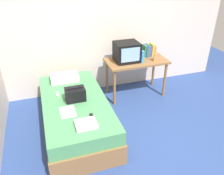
{
  "coord_description": "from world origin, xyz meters",
  "views": [
    {
      "loc": [
        -1.21,
        -2.26,
        2.42
      ],
      "look_at": [
        -0.17,
        0.94,
        0.54
      ],
      "focal_mm": 36.83,
      "sensor_mm": 36.0,
      "label": 1
    }
  ],
  "objects_px": {
    "picture_frame": "(156,57)",
    "folded_towel": "(86,124)",
    "tv": "(127,52)",
    "desk": "(136,65)",
    "magazine": "(68,112)",
    "remote_silver": "(58,94)",
    "book_row": "(149,50)",
    "pillow": "(65,77)",
    "remote_dark": "(92,117)",
    "water_bottle": "(142,57)",
    "bed": "(76,114)",
    "handbag": "(75,94)"
  },
  "relations": [
    {
      "from": "picture_frame",
      "to": "folded_towel",
      "type": "bearing_deg",
      "value": -143.11
    },
    {
      "from": "tv",
      "to": "folded_towel",
      "type": "relative_size",
      "value": 1.57
    },
    {
      "from": "desk",
      "to": "magazine",
      "type": "height_order",
      "value": "desk"
    },
    {
      "from": "remote_silver",
      "to": "desk",
      "type": "bearing_deg",
      "value": 16.25
    },
    {
      "from": "book_row",
      "to": "picture_frame",
      "type": "distance_m",
      "value": 0.29
    },
    {
      "from": "book_row",
      "to": "desk",
      "type": "bearing_deg",
      "value": -157.87
    },
    {
      "from": "picture_frame",
      "to": "pillow",
      "type": "xyz_separation_m",
      "value": [
        -1.71,
        0.16,
        -0.24
      ]
    },
    {
      "from": "picture_frame",
      "to": "pillow",
      "type": "distance_m",
      "value": 1.73
    },
    {
      "from": "desk",
      "to": "remote_dark",
      "type": "bearing_deg",
      "value": -133.79
    },
    {
      "from": "folded_towel",
      "to": "tv",
      "type": "bearing_deg",
      "value": 51.89
    },
    {
      "from": "book_row",
      "to": "folded_towel",
      "type": "relative_size",
      "value": 0.88
    },
    {
      "from": "water_bottle",
      "to": "picture_frame",
      "type": "distance_m",
      "value": 0.28
    },
    {
      "from": "picture_frame",
      "to": "magazine",
      "type": "bearing_deg",
      "value": -155.18
    },
    {
      "from": "desk",
      "to": "water_bottle",
      "type": "xyz_separation_m",
      "value": [
        0.06,
        -0.13,
        0.21
      ]
    },
    {
      "from": "bed",
      "to": "folded_towel",
      "type": "distance_m",
      "value": 0.74
    },
    {
      "from": "handbag",
      "to": "water_bottle",
      "type": "bearing_deg",
      "value": 22.65
    },
    {
      "from": "water_bottle",
      "to": "pillow",
      "type": "xyz_separation_m",
      "value": [
        -1.43,
        0.14,
        -0.27
      ]
    },
    {
      "from": "desk",
      "to": "handbag",
      "type": "relative_size",
      "value": 3.87
    },
    {
      "from": "desk",
      "to": "tv",
      "type": "relative_size",
      "value": 2.64
    },
    {
      "from": "bed",
      "to": "magazine",
      "type": "bearing_deg",
      "value": -115.77
    },
    {
      "from": "water_bottle",
      "to": "remote_dark",
      "type": "bearing_deg",
      "value": -138.44
    },
    {
      "from": "desk",
      "to": "remote_silver",
      "type": "height_order",
      "value": "desk"
    },
    {
      "from": "bed",
      "to": "water_bottle",
      "type": "xyz_separation_m",
      "value": [
        1.39,
        0.56,
        0.6
      ]
    },
    {
      "from": "picture_frame",
      "to": "book_row",
      "type": "bearing_deg",
      "value": 93.84
    },
    {
      "from": "remote_dark",
      "to": "folded_towel",
      "type": "height_order",
      "value": "folded_towel"
    },
    {
      "from": "water_bottle",
      "to": "book_row",
      "type": "relative_size",
      "value": 0.89
    },
    {
      "from": "pillow",
      "to": "folded_towel",
      "type": "height_order",
      "value": "pillow"
    },
    {
      "from": "desk",
      "to": "pillow",
      "type": "distance_m",
      "value": 1.38
    },
    {
      "from": "book_row",
      "to": "folded_towel",
      "type": "distance_m",
      "value": 2.22
    },
    {
      "from": "book_row",
      "to": "bed",
      "type": "bearing_deg",
      "value": -153.44
    },
    {
      "from": "tv",
      "to": "picture_frame",
      "type": "distance_m",
      "value": 0.57
    },
    {
      "from": "book_row",
      "to": "pillow",
      "type": "distance_m",
      "value": 1.72
    },
    {
      "from": "bed",
      "to": "water_bottle",
      "type": "distance_m",
      "value": 1.61
    },
    {
      "from": "folded_towel",
      "to": "bed",
      "type": "bearing_deg",
      "value": 93.01
    },
    {
      "from": "book_row",
      "to": "folded_towel",
      "type": "xyz_separation_m",
      "value": [
        -1.61,
        -1.5,
        -0.3
      ]
    },
    {
      "from": "magazine",
      "to": "tv",
      "type": "bearing_deg",
      "value": 38.42
    },
    {
      "from": "bed",
      "to": "magazine",
      "type": "height_order",
      "value": "magazine"
    },
    {
      "from": "remote_silver",
      "to": "folded_towel",
      "type": "height_order",
      "value": "folded_towel"
    },
    {
      "from": "bed",
      "to": "pillow",
      "type": "height_order",
      "value": "pillow"
    },
    {
      "from": "book_row",
      "to": "picture_frame",
      "type": "relative_size",
      "value": 1.61
    },
    {
      "from": "magazine",
      "to": "remote_dark",
      "type": "height_order",
      "value": "remote_dark"
    },
    {
      "from": "water_bottle",
      "to": "magazine",
      "type": "bearing_deg",
      "value": -150.71
    },
    {
      "from": "picture_frame",
      "to": "remote_silver",
      "type": "xyz_separation_m",
      "value": [
        -1.89,
        -0.3,
        -0.29
      ]
    },
    {
      "from": "bed",
      "to": "pillow",
      "type": "relative_size",
      "value": 4.11
    },
    {
      "from": "tv",
      "to": "pillow",
      "type": "distance_m",
      "value": 1.23
    },
    {
      "from": "book_row",
      "to": "remote_dark",
      "type": "relative_size",
      "value": 1.58
    },
    {
      "from": "book_row",
      "to": "magazine",
      "type": "height_order",
      "value": "book_row"
    },
    {
      "from": "remote_silver",
      "to": "water_bottle",
      "type": "bearing_deg",
      "value": 11.25
    },
    {
      "from": "magazine",
      "to": "pillow",
      "type": "bearing_deg",
      "value": 84.56
    },
    {
      "from": "bed",
      "to": "remote_silver",
      "type": "xyz_separation_m",
      "value": [
        -0.23,
        0.24,
        0.28
      ]
    }
  ]
}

